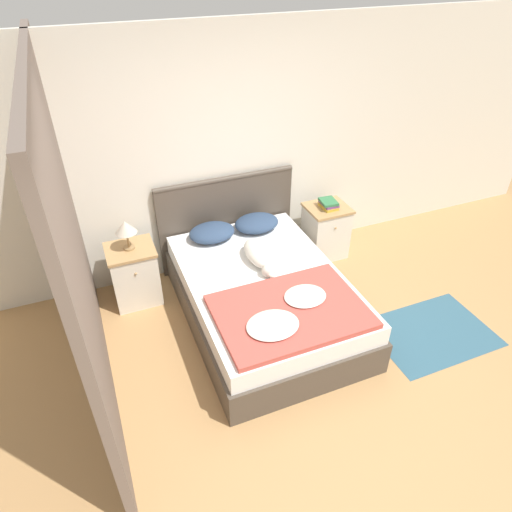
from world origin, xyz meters
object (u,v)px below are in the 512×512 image
object	(u,v)px
nightstand_left	(134,274)
pillow_left	(212,232)
nightstand_right	(325,231)
pillow_right	(257,223)
table_lamp	(125,228)
dog	(259,255)
book_stack	(329,204)
bed	(264,298)

from	to	relation	value
nightstand_left	pillow_left	size ratio (longest dim) A/B	1.31
nightstand_right	pillow_left	distance (m)	1.38
nightstand_left	pillow_left	xyz separation A→B (m)	(0.85, 0.03, 0.28)
nightstand_left	pillow_right	bearing A→B (deg)	1.47
nightstand_right	table_lamp	world-z (taller)	table_lamp
dog	table_lamp	bearing A→B (deg)	154.61
pillow_left	table_lamp	size ratio (longest dim) A/B	1.56
nightstand_right	nightstand_left	bearing A→B (deg)	180.00
nightstand_right	book_stack	world-z (taller)	book_stack
pillow_left	nightstand_right	bearing A→B (deg)	-1.47
pillow_left	pillow_right	distance (m)	0.50
nightstand_left	book_stack	bearing A→B (deg)	-0.27
nightstand_left	nightstand_right	bearing A→B (deg)	0.00
nightstand_left	book_stack	xyz separation A→B (m)	(2.20, -0.01, 0.36)
nightstand_left	table_lamp	size ratio (longest dim) A/B	2.05
book_stack	nightstand_right	bearing A→B (deg)	81.22
bed	dog	bearing A→B (deg)	79.89
pillow_right	book_stack	xyz separation A→B (m)	(0.85, -0.05, 0.08)
nightstand_left	pillow_left	world-z (taller)	pillow_left
nightstand_right	book_stack	bearing A→B (deg)	-98.78
nightstand_left	bed	bearing A→B (deg)	-35.06
nightstand_left	table_lamp	xyz separation A→B (m)	(0.00, 0.00, 0.55)
table_lamp	dog	bearing A→B (deg)	-25.39
nightstand_left	pillow_right	world-z (taller)	pillow_right
bed	table_lamp	size ratio (longest dim) A/B	6.77
dog	table_lamp	size ratio (longest dim) A/B	2.17
nightstand_right	pillow_right	xyz separation A→B (m)	(-0.85, 0.03, 0.28)
bed	book_stack	world-z (taller)	book_stack
book_stack	dog	bearing A→B (deg)	-153.46
nightstand_left	pillow_left	distance (m)	0.89
dog	book_stack	xyz separation A→B (m)	(1.06, 0.53, 0.08)
pillow_left	book_stack	world-z (taller)	book_stack
bed	pillow_left	distance (m)	0.91
pillow_right	dog	distance (m)	0.61
nightstand_right	pillow_right	distance (m)	0.89
bed	nightstand_left	size ratio (longest dim) A/B	3.30
pillow_left	table_lamp	xyz separation A→B (m)	(-0.85, -0.03, 0.27)
nightstand_left	pillow_left	bearing A→B (deg)	2.34
pillow_right	dog	world-z (taller)	dog
bed	table_lamp	xyz separation A→B (m)	(-1.10, 0.78, 0.61)
book_stack	table_lamp	world-z (taller)	table_lamp
pillow_left	table_lamp	world-z (taller)	table_lamp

